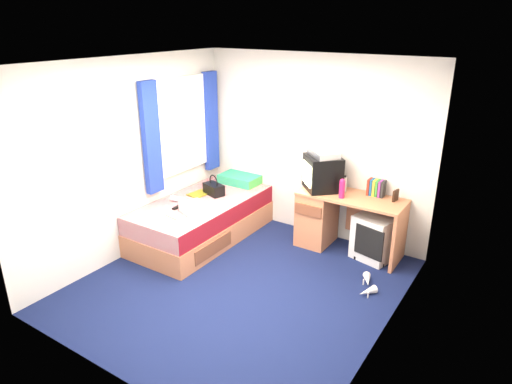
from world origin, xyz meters
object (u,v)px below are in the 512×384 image
Objects in this scene: vcr at (324,153)px; handbag at (214,189)px; desk at (330,216)px; bed at (202,219)px; aerosol_can at (344,184)px; storage_cube at (375,237)px; colour_swatch_fan at (173,217)px; magazine at (199,194)px; pink_water_bottle at (342,189)px; remote_control at (177,207)px; picture_frame at (396,195)px; water_bottle at (178,199)px; white_heels at (367,286)px; towel at (194,208)px; crt_tv at (322,173)px; pillow at (240,179)px.

vcr reaches higher than handbag.
desk is 0.83m from vcr.
bed is at bearing -111.69° from vcr.
aerosol_can is at bearing 36.66° from handbag.
storage_cube is 2.53× the size of colour_swatch_fan.
storage_cube is at bearing 14.27° from magazine.
pink_water_bottle is at bearing -75.13° from aerosol_can.
remote_control is (-0.10, -0.62, -0.07)m from handbag.
vcr is 2.82× the size of picture_frame.
storage_cube reaches higher than colour_swatch_fan.
water_bottle reaches higher than white_heels.
desk is (1.51, 0.74, 0.14)m from bed.
towel reaches higher than magazine.
magazine is at bearing 95.10° from remote_control.
picture_frame is at bearing 50.54° from storage_cube.
bed is 3.37× the size of crt_tv.
remote_control is (-2.22, -1.10, 0.27)m from storage_cube.
storage_cube is at bearing -9.16° from aerosol_can.
handbag is at bearing 94.47° from colour_swatch_fan.
colour_swatch_fan is 0.30m from remote_control.
handbag is (-1.65, -0.55, -0.22)m from aerosol_can.
picture_frame reaches higher than bed.
towel is 0.70× the size of white_heels.
pink_water_bottle reaches higher than water_bottle.
vcr is 1.18× the size of handbag.
vcr is 1.98× the size of water_bottle.
storage_cube is 1.02m from crt_tv.
crt_tv is 3.71× the size of remote_control.
desk is 1.74m from towel.
vcr reaches higher than bed.
water_bottle is at bearing -103.61° from crt_tv.
handbag is at bearing -162.62° from desk.
storage_cube is 0.79m from white_heels.
aerosol_can reaches higher than desk.
handbag is at bearing -154.39° from picture_frame.
crt_tv reaches higher than remote_control.
crt_tv is 1.77× the size of handbag.
water_bottle is (-0.06, -0.36, 0.03)m from magazine.
pillow is 2.03× the size of magazine.
white_heels is at bearing 9.17° from towel.
water_bottle is 2.61m from white_heels.
white_heels is (2.25, 0.62, -0.51)m from colour_swatch_fan.
remote_control is at bearing -175.83° from towel.
pink_water_bottle is 1.34× the size of remote_control.
storage_cube is 2.38m from magazine.
picture_frame is at bearing 23.84° from remote_control.
pillow is at bearing 73.29° from magazine.
pillow is 2.26m from picture_frame.
vcr is 1.96m from remote_control.
water_bottle is (-2.36, -0.94, 0.30)m from storage_cube.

